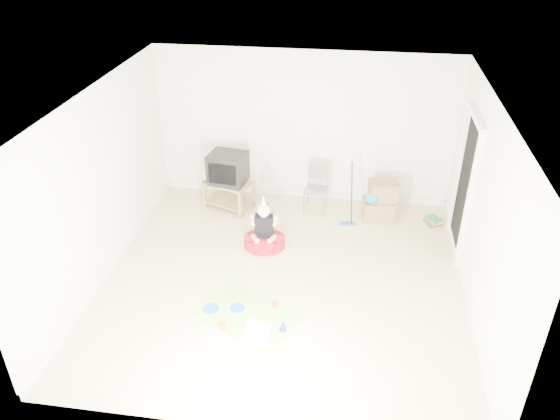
# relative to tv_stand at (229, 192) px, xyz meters

# --- Properties ---
(ground) EXTENTS (5.00, 5.00, 0.00)m
(ground) POSITION_rel_tv_stand_xyz_m (1.20, -1.91, -0.29)
(ground) COLOR beige
(ground) RESTS_ON ground
(doorway_recess) EXTENTS (0.02, 0.90, 2.05)m
(doorway_recess) POSITION_rel_tv_stand_xyz_m (3.68, -0.71, 0.74)
(doorway_recess) COLOR black
(doorway_recess) RESTS_ON ground
(tv_stand) EXTENTS (0.90, 0.74, 0.49)m
(tv_stand) POSITION_rel_tv_stand_xyz_m (0.00, 0.00, 0.00)
(tv_stand) COLOR olive
(tv_stand) RESTS_ON ground
(crt_tv) EXTENTS (0.67, 0.58, 0.51)m
(crt_tv) POSITION_rel_tv_stand_xyz_m (0.00, -0.00, 0.46)
(crt_tv) COLOR black
(crt_tv) RESTS_ON tv_stand
(folding_chair) EXTENTS (0.41, 0.39, 0.81)m
(folding_chair) POSITION_rel_tv_stand_xyz_m (1.47, 0.11, 0.11)
(folding_chair) COLOR gray
(folding_chair) RESTS_ON ground
(cardboard_boxes) EXTENTS (0.57, 0.47, 0.65)m
(cardboard_boxes) POSITION_rel_tv_stand_xyz_m (2.54, 0.02, 0.02)
(cardboard_boxes) COLOR #906946
(cardboard_boxes) RESTS_ON ground
(floor_mop) EXTENTS (0.26, 0.33, 1.00)m
(floor_mop) POSITION_rel_tv_stand_xyz_m (2.04, -0.28, -0.02)
(floor_mop) COLOR blue
(floor_mop) RESTS_ON ground
(book_pile) EXTENTS (0.30, 0.34, 0.12)m
(book_pile) POSITION_rel_tv_stand_xyz_m (3.43, -0.04, -0.23)
(book_pile) COLOR #246D32
(book_pile) RESTS_ON ground
(seated_woman) EXTENTS (0.69, 0.69, 0.90)m
(seated_woman) POSITION_rel_tv_stand_xyz_m (0.80, -1.12, -0.09)
(seated_woman) COLOR #B31028
(seated_woman) RESTS_ON ground
(party_mat) EXTENTS (1.51, 1.36, 0.01)m
(party_mat) POSITION_rel_tv_stand_xyz_m (0.85, -2.69, -0.28)
(party_mat) COLOR #EC3193
(party_mat) RESTS_ON ground
(birthday_cake) EXTENTS (0.33, 0.28, 0.15)m
(birthday_cake) POSITION_rel_tv_stand_xyz_m (1.06, -3.02, -0.24)
(birthday_cake) COLOR white
(birthday_cake) RESTS_ON party_mat
(blue_plate_near) EXTENTS (0.27, 0.27, 0.01)m
(blue_plate_near) POSITION_rel_tv_stand_xyz_m (0.69, -2.60, -0.28)
(blue_plate_near) COLOR blue
(blue_plate_near) RESTS_ON party_mat
(blue_plate_far) EXTENTS (0.29, 0.29, 0.01)m
(blue_plate_far) POSITION_rel_tv_stand_xyz_m (0.36, -2.67, -0.28)
(blue_plate_far) COLOR blue
(blue_plate_far) RESTS_ON party_mat
(orange_cup_near) EXTENTS (0.08, 0.08, 0.07)m
(orange_cup_near) POSITION_rel_tv_stand_xyz_m (1.17, -2.51, -0.24)
(orange_cup_near) COLOR #D05617
(orange_cup_near) RESTS_ON party_mat
(orange_cup_far) EXTENTS (0.09, 0.09, 0.09)m
(orange_cup_far) POSITION_rel_tv_stand_xyz_m (0.60, -3.00, -0.24)
(orange_cup_far) COLOR #D05617
(orange_cup_far) RESTS_ON party_mat
(blue_party_hat) EXTENTS (0.14, 0.14, 0.14)m
(blue_party_hat) POSITION_rel_tv_stand_xyz_m (1.34, -2.92, -0.21)
(blue_party_hat) COLOR #16329E
(blue_party_hat) RESTS_ON party_mat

